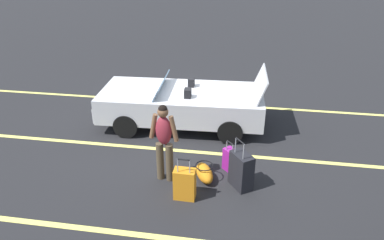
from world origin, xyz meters
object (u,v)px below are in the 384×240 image
(suitcase_small_carryon, at_px, (231,160))
(traveler_person, at_px, (164,139))
(suitcase_large_black, at_px, (241,171))
(suitcase_medium_bright, at_px, (185,184))
(convertible_car, at_px, (174,103))
(duffel_bag, at_px, (204,173))

(suitcase_small_carryon, height_order, traveler_person, traveler_person)
(suitcase_large_black, relative_size, traveler_person, 0.65)
(suitcase_medium_bright, xyz_separation_m, traveler_person, (0.49, -0.52, 0.62))
(convertible_car, distance_m, suitcase_small_carryon, 2.52)
(convertible_car, relative_size, traveler_person, 2.56)
(suitcase_small_carryon, height_order, duffel_bag, suitcase_small_carryon)
(suitcase_large_black, bearing_deg, traveler_person, 143.47)
(duffel_bag, relative_size, traveler_person, 0.43)
(convertible_car, bearing_deg, traveler_person, 94.73)
(convertible_car, distance_m, traveler_person, 2.46)
(suitcase_large_black, distance_m, suitcase_small_carryon, 0.57)
(suitcase_large_black, relative_size, suitcase_small_carryon, 1.50)
(suitcase_medium_bright, bearing_deg, convertible_car, 16.41)
(traveler_person, bearing_deg, convertible_car, 13.92)
(suitcase_large_black, relative_size, duffel_bag, 1.52)
(suitcase_large_black, bearing_deg, suitcase_medium_bright, 170.41)
(traveler_person, bearing_deg, duffel_bag, -75.74)
(duffel_bag, bearing_deg, suitcase_medium_bright, 64.92)
(suitcase_large_black, height_order, suitcase_small_carryon, suitcase_large_black)
(suitcase_large_black, height_order, duffel_bag, suitcase_large_black)
(convertible_car, bearing_deg, duffel_bag, 112.79)
(suitcase_large_black, distance_m, duffel_bag, 0.77)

